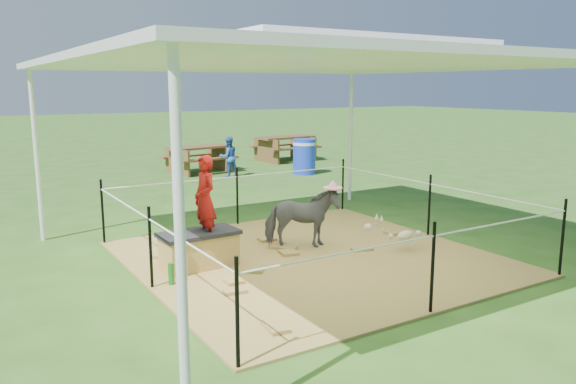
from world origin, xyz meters
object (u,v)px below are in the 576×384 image
green_bottle (171,274)px  picnic_table_far (285,149)px  woman (205,192)px  picnic_table_near (199,159)px  pony (302,218)px  straw_bale (199,251)px  trash_barrel (304,157)px  foal (405,233)px  distant_person (228,157)px

green_bottle → picnic_table_far: (7.17, 9.15, 0.23)m
woman → picnic_table_near: size_ratio=0.65×
green_bottle → pony: 2.23m
pony → woman: bearing=115.2°
straw_bale → trash_barrel: 8.26m
woman → foal: size_ratio=1.27×
straw_bale → woman: (0.10, 0.00, 0.78)m
picnic_table_near → distant_person: size_ratio=1.65×
picnic_table_far → woman: bearing=-132.2°
trash_barrel → picnic_table_far: 2.83m
trash_barrel → foal: bearing=-112.0°
pony → picnic_table_far: size_ratio=0.56×
straw_bale → distant_person: (3.64, 6.67, 0.29)m
pony → picnic_table_far: 10.03m
trash_barrel → distant_person: distant_person is taller
woman → trash_barrel: bearing=135.1°
green_bottle → trash_barrel: bearing=46.5°
straw_bale → green_bottle: (-0.55, -0.45, -0.08)m
woman → distant_person: woman is taller
distant_person → woman: bearing=60.4°
foal → picnic_table_near: picnic_table_near is taller
straw_bale → distant_person: bearing=61.4°
green_bottle → trash_barrel: size_ratio=0.28×
trash_barrel → picnic_table_far: bearing=69.2°
straw_bale → foal: bearing=-16.8°
picnic_table_far → trash_barrel: bearing=-116.2°
foal → pony: bearing=130.1°
green_bottle → trash_barrel: (6.17, 6.51, 0.32)m
green_bottle → distant_person: size_ratio=0.25×
picnic_table_near → picnic_table_far: bearing=5.8°
foal → straw_bale: bearing=149.1°
pony → foal: bearing=-101.4°
woman → distant_person: bearing=149.5°
green_bottle → woman: bearing=34.7°
pony → distant_person: 6.95m
green_bottle → picnic_table_far: size_ratio=0.14×
trash_barrel → distant_person: 2.07m
pony → picnic_table_far: bearing=-5.6°
picnic_table_near → green_bottle: bearing=-123.8°
straw_bale → distant_person: size_ratio=0.89×
pony → foal: (1.21, -0.87, -0.20)m
straw_bale → pony: size_ratio=0.90×
green_bottle → foal: (3.37, -0.40, 0.12)m
picnic_table_near → straw_bale: bearing=-121.7°
foal → picnic_table_far: 10.28m
woman → picnic_table_far: size_ratio=0.60×
woman → green_bottle: 1.17m
woman → green_bottle: woman is taller
straw_bale → woman: bearing=0.0°
trash_barrel → pony: bearing=-123.6°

